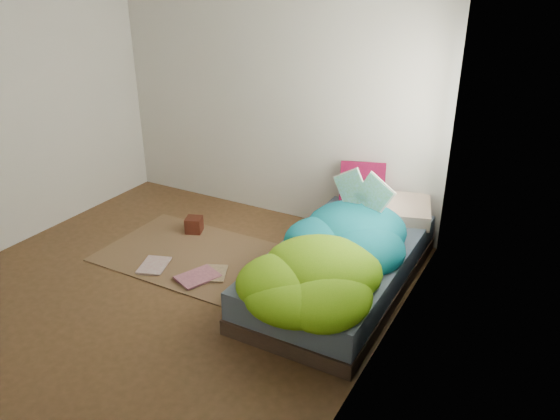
# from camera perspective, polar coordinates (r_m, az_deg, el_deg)

# --- Properties ---
(ground) EXTENTS (3.50, 3.50, 0.00)m
(ground) POSITION_cam_1_polar(r_m,az_deg,el_deg) (4.58, -11.75, -8.09)
(ground) COLOR #49331C
(ground) RESTS_ON ground
(room_walls) EXTENTS (3.54, 3.54, 2.62)m
(room_walls) POSITION_cam_1_polar(r_m,az_deg,el_deg) (3.96, -13.59, 12.18)
(room_walls) COLOR silver
(room_walls) RESTS_ON ground
(bed) EXTENTS (1.00, 2.00, 0.34)m
(bed) POSITION_cam_1_polar(r_m,az_deg,el_deg) (4.45, 6.39, -6.10)
(bed) COLOR #34261C
(bed) RESTS_ON ground
(duvet) EXTENTS (0.96, 1.84, 0.34)m
(duvet) POSITION_cam_1_polar(r_m,az_deg,el_deg) (4.11, 5.41, -3.39)
(duvet) COLOR #086E7D
(duvet) RESTS_ON bed
(rug) EXTENTS (1.60, 1.10, 0.01)m
(rug) POSITION_cam_1_polar(r_m,az_deg,el_deg) (5.02, -9.07, -4.66)
(rug) COLOR brown
(rug) RESTS_ON ground
(pillow_floral) EXTENTS (0.74, 0.58, 0.15)m
(pillow_floral) POSITION_cam_1_polar(r_m,az_deg,el_deg) (4.96, 11.68, 0.02)
(pillow_floral) COLOR white
(pillow_floral) RESTS_ON bed
(pillow_magenta) EXTENTS (0.43, 0.26, 0.41)m
(pillow_magenta) POSITION_cam_1_polar(r_m,az_deg,el_deg) (5.12, 8.59, 2.71)
(pillow_magenta) COLOR #510527
(pillow_magenta) RESTS_ON bed
(open_book) EXTENTS (0.46, 0.17, 0.27)m
(open_book) POSITION_cam_1_polar(r_m,az_deg,el_deg) (4.46, 8.67, 3.10)
(open_book) COLOR #35822A
(open_book) RESTS_ON duvet
(wooden_box) EXTENTS (0.20, 0.20, 0.15)m
(wooden_box) POSITION_cam_1_polar(r_m,az_deg,el_deg) (5.38, -8.97, -1.53)
(wooden_box) COLOR black
(wooden_box) RESTS_ON rug
(floor_book_a) EXTENTS (0.31, 0.36, 0.02)m
(floor_book_a) POSITION_cam_1_polar(r_m,az_deg,el_deg) (4.92, -14.23, -5.55)
(floor_book_a) COLOR silver
(floor_book_a) RESTS_ON rug
(floor_book_b) EXTENTS (0.35, 0.40, 0.03)m
(floor_book_b) POSITION_cam_1_polar(r_m,az_deg,el_deg) (4.73, -9.38, -6.34)
(floor_book_b) COLOR #BD6D80
(floor_book_b) RESTS_ON rug
(floor_book_c) EXTENTS (0.29, 0.33, 0.02)m
(floor_book_c) POSITION_cam_1_polar(r_m,az_deg,el_deg) (4.69, -8.08, -6.55)
(floor_book_c) COLOR tan
(floor_book_c) RESTS_ON rug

